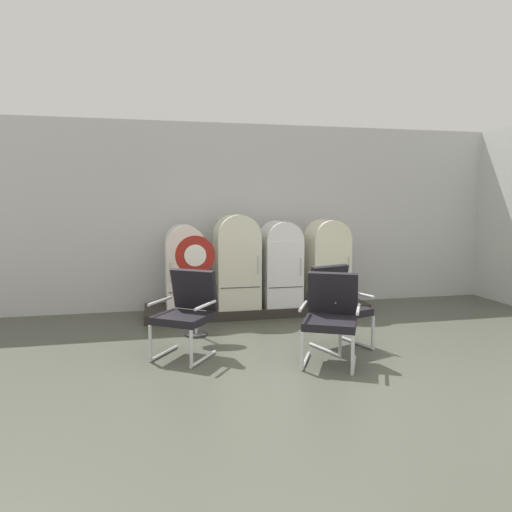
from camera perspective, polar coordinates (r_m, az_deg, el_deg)
ground at (r=5.25m, az=7.71°, el=-14.58°), size 12.00×10.00×0.05m
back_wall at (r=8.42m, az=-0.81°, el=4.89°), size 11.76×0.12×3.21m
display_plinth at (r=8.00m, az=0.14°, el=-6.34°), size 3.71×0.95×0.15m
refrigerator_0 at (r=7.60m, az=-8.60°, el=-1.05°), size 0.60×0.71×1.35m
refrigerator_1 at (r=7.67m, az=-2.35°, el=-0.29°), size 0.69×0.68×1.51m
refrigerator_2 at (r=7.85m, az=2.95°, el=-0.57°), size 0.61×0.70×1.39m
refrigerator_3 at (r=8.08m, az=8.56°, el=-0.37°), size 0.64×0.64×1.41m
armchair_left at (r=5.79m, az=-8.34°, el=-6.28°), size 0.86×0.88×1.04m
armchair_right at (r=6.19m, az=9.71°, el=-5.47°), size 0.79×0.83×1.04m
armchair_center at (r=5.57m, az=9.04°, el=-6.81°), size 0.83×0.86×1.04m
sign_stand at (r=6.58m, az=-7.31°, el=-3.28°), size 0.55×0.32×1.41m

